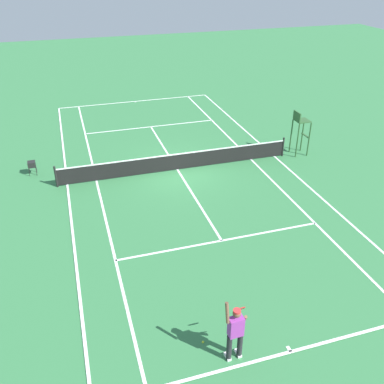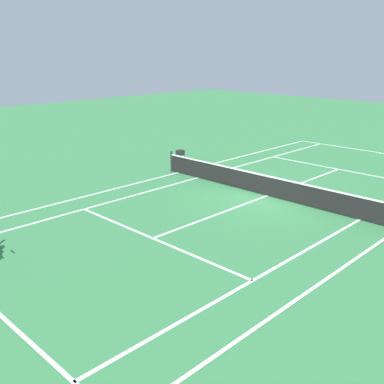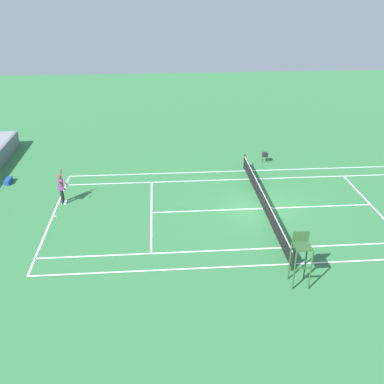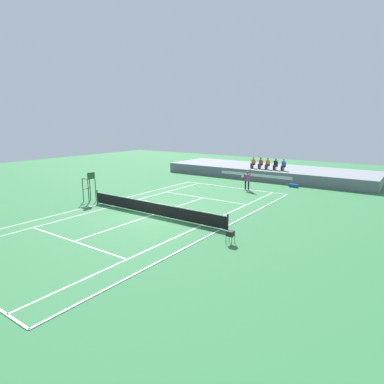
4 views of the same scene
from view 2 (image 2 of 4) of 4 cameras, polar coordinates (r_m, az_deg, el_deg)
ground_plane at (r=19.57m, az=9.37°, el=-0.56°), size 80.00×80.00×0.00m
court at (r=19.56m, az=9.37°, el=-0.53°), size 11.08×23.88×0.03m
net at (r=19.41m, az=9.45°, el=0.91°), size 11.98×0.10×1.07m
ball_hopper at (r=25.12m, az=-1.50°, el=5.01°), size 0.36×0.36×0.70m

